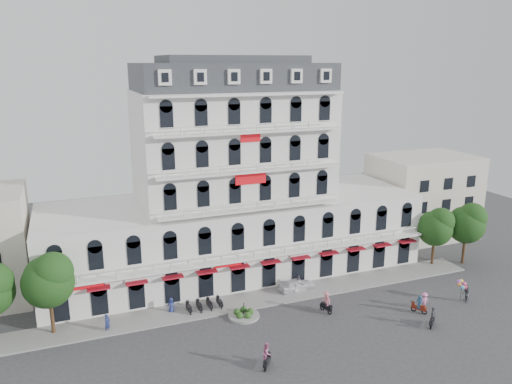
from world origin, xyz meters
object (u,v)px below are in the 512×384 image
object	(u,v)px
rider_southwest	(267,355)
balloon_vendor	(465,291)
rider_center	(326,301)
rider_east	(419,304)
parked_car	(297,285)
rider_northeast	(433,317)

from	to	relation	value
rider_southwest	balloon_vendor	xyz separation A→B (m)	(24.39, 3.40, 0.03)
balloon_vendor	rider_center	bearing A→B (deg)	167.50
rider_east	balloon_vendor	distance (m)	6.14
rider_southwest	rider_east	size ratio (longest dim) A/B	1.19
balloon_vendor	rider_southwest	bearing A→B (deg)	-172.07
parked_car	rider_northeast	distance (m)	14.92
rider_center	parked_car	bearing A→B (deg)	171.74
rider_center	rider_northeast	bearing A→B (deg)	37.70
rider_southwest	rider_center	xyz separation A→B (m)	(9.36, 6.73, 0.02)
rider_southwest	rider_northeast	xyz separation A→B (m)	(17.61, 0.40, -0.19)
parked_car	balloon_vendor	xyz separation A→B (m)	(15.67, -8.98, 0.54)
parked_car	rider_northeast	size ratio (longest dim) A/B	1.99
parked_car	rider_center	world-z (taller)	rider_center
parked_car	rider_east	size ratio (longest dim) A/B	2.12
parked_car	rider_center	bearing A→B (deg)	-178.90
parked_car	rider_center	xyz separation A→B (m)	(0.65, -5.65, 0.53)
parked_car	rider_southwest	world-z (taller)	rider_southwest
parked_car	rider_center	size ratio (longest dim) A/B	1.80
rider_east	balloon_vendor	bearing A→B (deg)	-120.82
parked_car	rider_east	distance (m)	13.28
rider_northeast	rider_center	xyz separation A→B (m)	(-8.25, 6.33, 0.21)
rider_southwest	rider_northeast	world-z (taller)	rider_southwest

